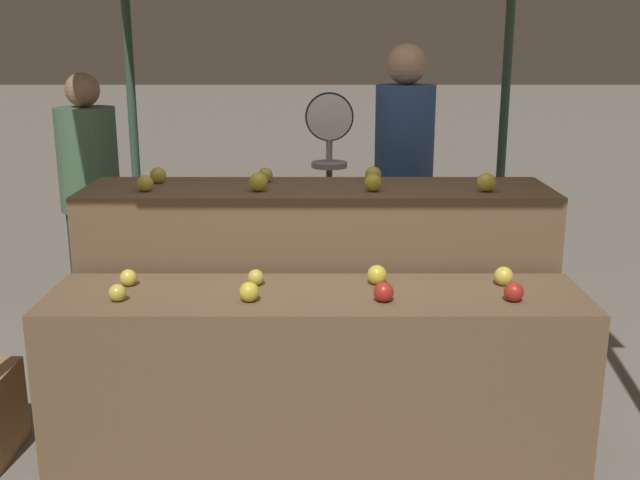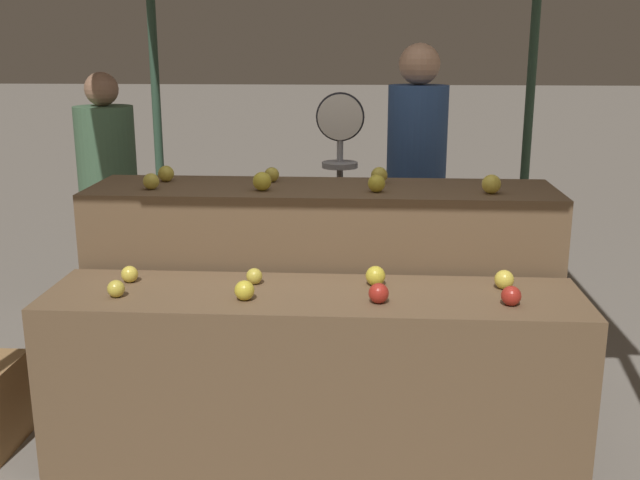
% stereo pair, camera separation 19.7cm
% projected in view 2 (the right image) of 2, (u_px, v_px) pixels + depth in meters
% --- Properties ---
extents(ground_plane, '(60.00, 60.00, 0.00)m').
position_uv_depth(ground_plane, '(314.00, 454.00, 3.31)').
color(ground_plane, gray).
extents(display_counter_front, '(2.25, 0.55, 0.75)m').
position_uv_depth(display_counter_front, '(313.00, 376.00, 3.21)').
color(display_counter_front, brown).
rests_on(display_counter_front, ground_plane).
extents(display_counter_back, '(2.25, 0.55, 1.09)m').
position_uv_depth(display_counter_back, '(322.00, 294.00, 3.75)').
color(display_counter_back, brown).
rests_on(display_counter_back, ground_plane).
extents(apple_front_0, '(0.07, 0.07, 0.07)m').
position_uv_depth(apple_front_0, '(116.00, 289.00, 3.06)').
color(apple_front_0, gold).
rests_on(apple_front_0, display_counter_front).
extents(apple_front_1, '(0.08, 0.08, 0.08)m').
position_uv_depth(apple_front_1, '(244.00, 290.00, 3.02)').
color(apple_front_1, gold).
rests_on(apple_front_1, display_counter_front).
extents(apple_front_2, '(0.08, 0.08, 0.08)m').
position_uv_depth(apple_front_2, '(379.00, 293.00, 2.99)').
color(apple_front_2, '#AD281E').
rests_on(apple_front_2, display_counter_front).
extents(apple_front_3, '(0.08, 0.08, 0.08)m').
position_uv_depth(apple_front_3, '(511.00, 296.00, 2.96)').
color(apple_front_3, '#AD281E').
rests_on(apple_front_3, display_counter_front).
extents(apple_front_4, '(0.07, 0.07, 0.07)m').
position_uv_depth(apple_front_4, '(130.00, 274.00, 3.25)').
color(apple_front_4, yellow).
rests_on(apple_front_4, display_counter_front).
extents(apple_front_5, '(0.07, 0.07, 0.07)m').
position_uv_depth(apple_front_5, '(254.00, 276.00, 3.22)').
color(apple_front_5, gold).
rests_on(apple_front_5, display_counter_front).
extents(apple_front_6, '(0.09, 0.09, 0.09)m').
position_uv_depth(apple_front_6, '(375.00, 276.00, 3.20)').
color(apple_front_6, gold).
rests_on(apple_front_6, display_counter_front).
extents(apple_front_7, '(0.08, 0.08, 0.08)m').
position_uv_depth(apple_front_7, '(504.00, 280.00, 3.16)').
color(apple_front_7, yellow).
rests_on(apple_front_7, display_counter_front).
extents(apple_back_0, '(0.08, 0.08, 0.08)m').
position_uv_depth(apple_back_0, '(151.00, 181.00, 3.54)').
color(apple_back_0, gold).
rests_on(apple_back_0, display_counter_back).
extents(apple_back_1, '(0.09, 0.09, 0.09)m').
position_uv_depth(apple_back_1, '(262.00, 181.00, 3.51)').
color(apple_back_1, gold).
rests_on(apple_back_1, display_counter_back).
extents(apple_back_2, '(0.08, 0.08, 0.08)m').
position_uv_depth(apple_back_2, '(377.00, 183.00, 3.47)').
color(apple_back_2, gold).
rests_on(apple_back_2, display_counter_back).
extents(apple_back_3, '(0.09, 0.09, 0.09)m').
position_uv_depth(apple_back_3, '(491.00, 184.00, 3.44)').
color(apple_back_3, yellow).
rests_on(apple_back_3, display_counter_back).
extents(apple_back_4, '(0.08, 0.08, 0.08)m').
position_uv_depth(apple_back_4, '(166.00, 174.00, 3.74)').
color(apple_back_4, gold).
rests_on(apple_back_4, display_counter_back).
extents(apple_back_5, '(0.07, 0.07, 0.07)m').
position_uv_depth(apple_back_5, '(272.00, 175.00, 3.73)').
color(apple_back_5, gold).
rests_on(apple_back_5, display_counter_back).
extents(apple_back_6, '(0.08, 0.08, 0.08)m').
position_uv_depth(apple_back_6, '(379.00, 175.00, 3.68)').
color(apple_back_6, gold).
rests_on(apple_back_6, display_counter_back).
extents(produce_scale, '(0.27, 0.20, 1.50)m').
position_uv_depth(produce_scale, '(340.00, 168.00, 4.18)').
color(produce_scale, '#99999E').
rests_on(produce_scale, ground_plane).
extents(person_vendor_at_scale, '(0.35, 0.35, 1.76)m').
position_uv_depth(person_vendor_at_scale, '(416.00, 174.00, 4.34)').
color(person_vendor_at_scale, '#2D2D38').
rests_on(person_vendor_at_scale, ground_plane).
extents(person_customer_left, '(0.38, 0.38, 1.59)m').
position_uv_depth(person_customer_left, '(108.00, 181.00, 4.77)').
color(person_customer_left, '#2D2D38').
rests_on(person_customer_left, ground_plane).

